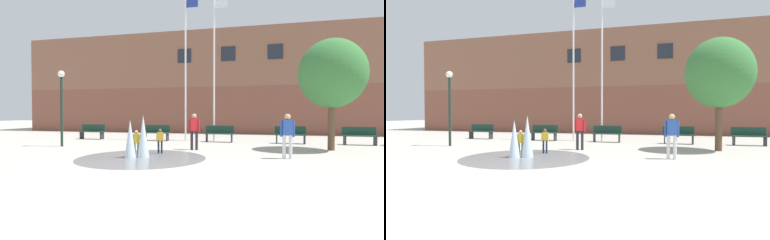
% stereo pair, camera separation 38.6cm
% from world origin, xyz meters
% --- Properties ---
extents(ground_plane, '(100.00, 100.00, 0.00)m').
position_xyz_m(ground_plane, '(0.00, 0.00, 0.00)').
color(ground_plane, '#B2ADA3').
extents(library_building, '(36.00, 6.05, 8.23)m').
position_xyz_m(library_building, '(0.00, 20.66, 4.11)').
color(library_building, brown).
rests_on(library_building, ground).
extents(splash_fountain, '(4.62, 4.62, 1.54)m').
position_xyz_m(splash_fountain, '(-1.68, 4.58, 0.54)').
color(splash_fountain, gray).
rests_on(splash_fountain, ground).
extents(park_bench_far_left, '(1.60, 0.44, 0.91)m').
position_xyz_m(park_bench_far_left, '(-7.65, 11.06, 0.48)').
color(park_bench_far_left, '#28282D').
rests_on(park_bench_far_left, ground).
extents(park_bench_left_of_flagpoles, '(1.60, 0.44, 0.91)m').
position_xyz_m(park_bench_left_of_flagpoles, '(-3.41, 11.03, 0.48)').
color(park_bench_left_of_flagpoles, '#28282D').
rests_on(park_bench_left_of_flagpoles, ground).
extents(park_bench_under_left_flagpole, '(1.60, 0.44, 0.91)m').
position_xyz_m(park_bench_under_left_flagpole, '(0.31, 11.06, 0.48)').
color(park_bench_under_left_flagpole, '#28282D').
rests_on(park_bench_under_left_flagpole, ground).
extents(park_bench_center, '(1.60, 0.44, 0.91)m').
position_xyz_m(park_bench_center, '(4.10, 11.11, 0.48)').
color(park_bench_center, '#28282D').
rests_on(park_bench_center, ground).
extents(park_bench_far_right, '(1.60, 0.44, 0.91)m').
position_xyz_m(park_bench_far_right, '(7.44, 11.18, 0.48)').
color(park_bench_far_right, '#28282D').
rests_on(park_bench_far_right, ground).
extents(adult_in_red, '(0.50, 0.34, 1.59)m').
position_xyz_m(adult_in_red, '(-0.24, 7.25, 0.93)').
color(adult_in_red, '#28282D').
rests_on(adult_in_red, ground).
extents(child_with_pink_shirt, '(0.31, 0.17, 0.99)m').
position_xyz_m(child_with_pink_shirt, '(-1.29, 5.77, 0.58)').
color(child_with_pink_shirt, '#1E233D').
rests_on(child_with_pink_shirt, ground).
extents(child_in_fountain, '(0.31, 0.22, 0.99)m').
position_xyz_m(child_in_fountain, '(-1.82, 4.68, 0.58)').
color(child_in_fountain, '#89755B').
rests_on(child_in_fountain, ground).
extents(adult_watching, '(0.50, 0.28, 1.59)m').
position_xyz_m(adult_watching, '(3.56, 5.53, 0.93)').
color(adult_watching, silver).
rests_on(adult_watching, ground).
extents(flagpole_left, '(0.80, 0.10, 8.66)m').
position_xyz_m(flagpole_left, '(-1.77, 11.61, 4.58)').
color(flagpole_left, silver).
rests_on(flagpole_left, ground).
extents(flagpole_right, '(0.80, 0.10, 8.47)m').
position_xyz_m(flagpole_right, '(-0.06, 11.61, 4.49)').
color(flagpole_right, silver).
rests_on(flagpole_right, ground).
extents(lamp_post_left_lane, '(0.32, 0.32, 3.67)m').
position_xyz_m(lamp_post_left_lane, '(-6.80, 7.06, 2.42)').
color(lamp_post_left_lane, '#192D23').
rests_on(lamp_post_left_lane, ground).
extents(street_tree_near_building, '(2.81, 2.81, 4.82)m').
position_xyz_m(street_tree_near_building, '(5.58, 8.49, 3.32)').
color(street_tree_near_building, brown).
rests_on(street_tree_near_building, ground).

